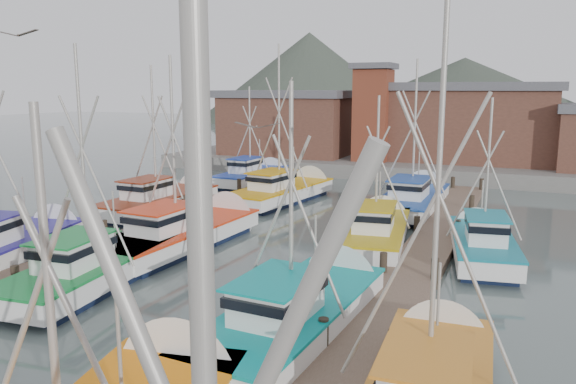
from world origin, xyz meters
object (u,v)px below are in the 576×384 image
at_px(lookout_tower, 373,112).
at_px(boat_12, 285,191).
at_px(boat_4, 101,265).
at_px(boat_8, 187,232).

xyz_separation_m(lookout_tower, boat_12, (-2.14, -14.54, -4.86)).
relative_size(lookout_tower, boat_4, 0.85).
distance_m(boat_4, boat_8, 5.83).
bearing_deg(boat_4, boat_12, 83.69).
height_order(lookout_tower, boat_8, lookout_tower).
distance_m(lookout_tower, boat_4, 32.88).
bearing_deg(boat_12, lookout_tower, 89.51).
relative_size(boat_4, boat_8, 0.95).
bearing_deg(boat_8, boat_4, -88.45).
relative_size(boat_8, boat_12, 0.93).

